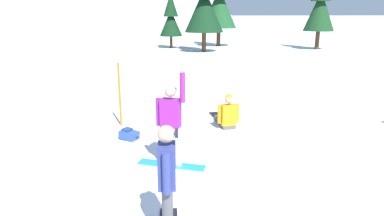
{
  "coord_description": "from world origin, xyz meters",
  "views": [
    {
      "loc": [
        -2.8,
        -5.11,
        3.15
      ],
      "look_at": [
        -2.19,
        2.8,
        1.0
      ],
      "focal_mm": 32.93,
      "sensor_mm": 36.0,
      "label": 1
    }
  ],
  "objects_px": {
    "backpack_blue": "(129,134)",
    "pine_tree_broad": "(204,2)",
    "snowboarder_foreground": "(167,181)",
    "pine_tree_tall": "(219,1)",
    "snowboarder_background": "(226,115)",
    "pine_tree_short": "(171,18)",
    "trail_marker_pole": "(120,95)",
    "snowboarder_midground": "(171,123)",
    "pine_tree_slender": "(321,3)"
  },
  "relations": [
    {
      "from": "backpack_blue",
      "to": "pine_tree_broad",
      "type": "bearing_deg",
      "value": 78.48
    },
    {
      "from": "snowboarder_foreground",
      "to": "pine_tree_tall",
      "type": "distance_m",
      "value": 30.78
    },
    {
      "from": "snowboarder_background",
      "to": "pine_tree_broad",
      "type": "distance_m",
      "value": 20.22
    },
    {
      "from": "backpack_blue",
      "to": "pine_tree_short",
      "type": "bearing_deg",
      "value": 86.27
    },
    {
      "from": "trail_marker_pole",
      "to": "pine_tree_short",
      "type": "xyz_separation_m",
      "value": [
        1.91,
        23.06,
        1.8
      ]
    },
    {
      "from": "snowboarder_midground",
      "to": "pine_tree_tall",
      "type": "relative_size",
      "value": 0.26
    },
    {
      "from": "snowboarder_foreground",
      "to": "snowboarder_midground",
      "type": "relative_size",
      "value": 0.85
    },
    {
      "from": "trail_marker_pole",
      "to": "pine_tree_tall",
      "type": "bearing_deg",
      "value": 75.16
    },
    {
      "from": "snowboarder_background",
      "to": "trail_marker_pole",
      "type": "bearing_deg",
      "value": 173.9
    },
    {
      "from": "pine_tree_broad",
      "to": "pine_tree_tall",
      "type": "bearing_deg",
      "value": 69.08
    },
    {
      "from": "pine_tree_tall",
      "to": "pine_tree_broad",
      "type": "distance_m",
      "value": 5.65
    },
    {
      "from": "snowboarder_background",
      "to": "backpack_blue",
      "type": "height_order",
      "value": "snowboarder_background"
    },
    {
      "from": "snowboarder_foreground",
      "to": "pine_tree_tall",
      "type": "xyz_separation_m",
      "value": [
        5.27,
        30.14,
        3.37
      ]
    },
    {
      "from": "snowboarder_foreground",
      "to": "pine_tree_slender",
      "type": "distance_m",
      "value": 29.72
    },
    {
      "from": "pine_tree_tall",
      "to": "backpack_blue",
      "type": "bearing_deg",
      "value": -103.5
    },
    {
      "from": "backpack_blue",
      "to": "pine_tree_slender",
      "type": "relative_size",
      "value": 0.08
    },
    {
      "from": "pine_tree_slender",
      "to": "trail_marker_pole",
      "type": "bearing_deg",
      "value": -125.34
    },
    {
      "from": "pine_tree_broad",
      "to": "pine_tree_slender",
      "type": "bearing_deg",
      "value": 7.8
    },
    {
      "from": "snowboarder_foreground",
      "to": "pine_tree_short",
      "type": "height_order",
      "value": "pine_tree_short"
    },
    {
      "from": "pine_tree_broad",
      "to": "pine_tree_short",
      "type": "xyz_separation_m",
      "value": [
        -2.63,
        3.56,
        -1.3
      ]
    },
    {
      "from": "snowboarder_foreground",
      "to": "pine_tree_slender",
      "type": "height_order",
      "value": "pine_tree_slender"
    },
    {
      "from": "backpack_blue",
      "to": "pine_tree_tall",
      "type": "bearing_deg",
      "value": 76.5
    },
    {
      "from": "snowboarder_foreground",
      "to": "pine_tree_broad",
      "type": "xyz_separation_m",
      "value": [
        3.26,
        24.87,
        3.1
      ]
    },
    {
      "from": "pine_tree_slender",
      "to": "pine_tree_broad",
      "type": "height_order",
      "value": "pine_tree_broad"
    },
    {
      "from": "pine_tree_slender",
      "to": "backpack_blue",
      "type": "bearing_deg",
      "value": -123.27
    },
    {
      "from": "trail_marker_pole",
      "to": "pine_tree_tall",
      "type": "height_order",
      "value": "pine_tree_tall"
    },
    {
      "from": "snowboarder_background",
      "to": "pine_tree_slender",
      "type": "relative_size",
      "value": 0.25
    },
    {
      "from": "snowboarder_foreground",
      "to": "pine_tree_tall",
      "type": "height_order",
      "value": "pine_tree_tall"
    },
    {
      "from": "backpack_blue",
      "to": "pine_tree_slender",
      "type": "bearing_deg",
      "value": 56.73
    },
    {
      "from": "trail_marker_pole",
      "to": "pine_tree_tall",
      "type": "relative_size",
      "value": 0.23
    },
    {
      "from": "snowboarder_foreground",
      "to": "pine_tree_short",
      "type": "relative_size",
      "value": 0.34
    },
    {
      "from": "snowboarder_midground",
      "to": "pine_tree_broad",
      "type": "xyz_separation_m",
      "value": [
        3.16,
        22.38,
        3.05
      ]
    },
    {
      "from": "pine_tree_tall",
      "to": "snowboarder_midground",
      "type": "bearing_deg",
      "value": -100.6
    },
    {
      "from": "backpack_blue",
      "to": "pine_tree_tall",
      "type": "distance_m",
      "value": 27.0
    },
    {
      "from": "snowboarder_background",
      "to": "pine_tree_short",
      "type": "height_order",
      "value": "pine_tree_short"
    },
    {
      "from": "snowboarder_background",
      "to": "snowboarder_midground",
      "type": "bearing_deg",
      "value": -122.45
    },
    {
      "from": "pine_tree_slender",
      "to": "pine_tree_tall",
      "type": "height_order",
      "value": "pine_tree_tall"
    },
    {
      "from": "snowboarder_background",
      "to": "trail_marker_pole",
      "type": "height_order",
      "value": "trail_marker_pole"
    },
    {
      "from": "pine_tree_broad",
      "to": "pine_tree_short",
      "type": "distance_m",
      "value": 4.61
    },
    {
      "from": "backpack_blue",
      "to": "pine_tree_broad",
      "type": "relative_size",
      "value": 0.08
    },
    {
      "from": "snowboarder_background",
      "to": "pine_tree_short",
      "type": "relative_size",
      "value": 0.36
    },
    {
      "from": "snowboarder_background",
      "to": "pine_tree_short",
      "type": "xyz_separation_m",
      "value": [
        -1.1,
        23.38,
        2.36
      ]
    },
    {
      "from": "snowboarder_foreground",
      "to": "pine_tree_broad",
      "type": "bearing_deg",
      "value": 82.54
    },
    {
      "from": "snowboarder_foreground",
      "to": "pine_tree_broad",
      "type": "height_order",
      "value": "pine_tree_broad"
    },
    {
      "from": "snowboarder_foreground",
      "to": "backpack_blue",
      "type": "height_order",
      "value": "snowboarder_foreground"
    },
    {
      "from": "snowboarder_foreground",
      "to": "pine_tree_tall",
      "type": "relative_size",
      "value": 0.22
    },
    {
      "from": "trail_marker_pole",
      "to": "pine_tree_short",
      "type": "height_order",
      "value": "pine_tree_short"
    },
    {
      "from": "pine_tree_slender",
      "to": "pine_tree_tall",
      "type": "bearing_deg",
      "value": 154.97
    },
    {
      "from": "snowboarder_midground",
      "to": "backpack_blue",
      "type": "xyz_separation_m",
      "value": [
        -1.05,
        1.7,
        -0.83
      ]
    },
    {
      "from": "pine_tree_tall",
      "to": "snowboarder_foreground",
      "type": "bearing_deg",
      "value": -99.92
    }
  ]
}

